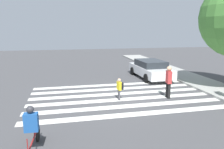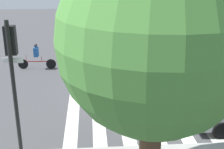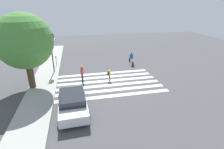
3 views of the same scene
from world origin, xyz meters
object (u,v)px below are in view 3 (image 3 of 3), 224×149
Objects in this scene: car_parked_dark_suv at (73,102)px; parking_meter at (56,59)px; street_tree at (24,42)px; pedestrian_adult_yellow_jacket at (109,74)px; pedestrian_child_with_backpack at (82,73)px; traffic_light at (52,45)px; cyclist_far_lane at (131,58)px.

parking_meter is at bearing 8.14° from car_parked_dark_suv.
pedestrian_adult_yellow_jacket is at bearing -88.36° from street_tree.
street_tree is 5.72m from pedestrian_child_with_backpack.
parking_meter is at bearing 38.77° from pedestrian_child_with_backpack.
traffic_light is at bearing 10.70° from car_parked_dark_suv.
cyclist_far_lane reaches higher than pedestrian_adult_yellow_jacket.
pedestrian_adult_yellow_jacket is 6.01m from car_parked_dark_suv.
car_parked_dark_suv is (-4.98, 0.99, -0.29)m from pedestrian_child_with_backpack.
car_parked_dark_suv is (-4.76, 3.68, 0.03)m from pedestrian_adult_yellow_jacket.
cyclist_far_lane is 0.49× the size of car_parked_dark_suv.
car_parked_dark_suv is (-8.34, -1.90, -2.52)m from traffic_light.
street_tree is (-6.09, 1.69, 3.38)m from parking_meter.
cyclist_far_lane reaches higher than car_parked_dark_suv.
pedestrian_child_with_backpack is (-5.66, -2.91, 0.02)m from parking_meter.
street_tree is 1.44× the size of car_parked_dark_suv.
parking_meter is 0.19× the size of street_tree.
traffic_light is 3.22m from parking_meter.
traffic_light reaches higher than cyclist_far_lane.
cyclist_far_lane is at bearing -44.96° from pedestrian_child_with_backpack.
traffic_light is 2.02× the size of cyclist_far_lane.
pedestrian_adult_yellow_jacket is 0.25× the size of car_parked_dark_suv.
street_tree is (-3.79, 1.72, 1.13)m from traffic_light.
pedestrian_child_with_backpack reaches higher than cyclist_far_lane.
pedestrian_child_with_backpack is 7.82m from cyclist_far_lane.
traffic_light is 3.51× the size of parking_meter.
pedestrian_adult_yellow_jacket is at bearing -136.41° from parking_meter.
parking_meter is (2.30, 0.03, -2.25)m from traffic_light.
traffic_light is 3.93× the size of pedestrian_adult_yellow_jacket.
cyclist_far_lane reaches higher than parking_meter.
pedestrian_child_with_backpack is at bearing -13.33° from car_parked_dark_suv.
cyclist_far_lane is (-1.35, -9.43, -0.12)m from parking_meter.
traffic_light is at bearing -135.26° from pedestrian_adult_yellow_jacket.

